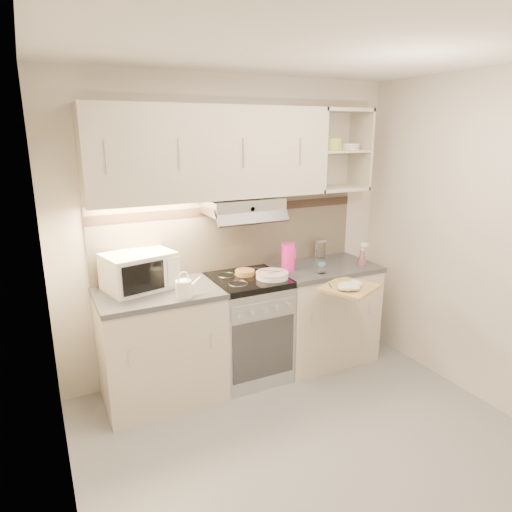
# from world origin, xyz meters

# --- Properties ---
(ground) EXTENTS (3.00, 3.00, 0.00)m
(ground) POSITION_xyz_m (0.00, 0.00, 0.00)
(ground) COLOR gray
(ground) RESTS_ON ground
(room_shell) EXTENTS (3.04, 2.84, 2.52)m
(room_shell) POSITION_xyz_m (0.00, 0.37, 1.63)
(room_shell) COLOR beige
(room_shell) RESTS_ON ground
(base_cabinet_left) EXTENTS (0.90, 0.60, 0.86)m
(base_cabinet_left) POSITION_xyz_m (-0.75, 1.10, 0.43)
(base_cabinet_left) COLOR beige
(base_cabinet_left) RESTS_ON ground
(worktop_left) EXTENTS (0.92, 0.62, 0.04)m
(worktop_left) POSITION_xyz_m (-0.75, 1.10, 0.88)
(worktop_left) COLOR #47474C
(worktop_left) RESTS_ON base_cabinet_left
(base_cabinet_right) EXTENTS (0.90, 0.60, 0.86)m
(base_cabinet_right) POSITION_xyz_m (0.75, 1.10, 0.43)
(base_cabinet_right) COLOR beige
(base_cabinet_right) RESTS_ON ground
(worktop_right) EXTENTS (0.92, 0.62, 0.04)m
(worktop_right) POSITION_xyz_m (0.75, 1.10, 0.88)
(worktop_right) COLOR #47474C
(worktop_right) RESTS_ON base_cabinet_right
(electric_range) EXTENTS (0.60, 0.60, 0.90)m
(electric_range) POSITION_xyz_m (0.00, 1.10, 0.45)
(electric_range) COLOR #B7B7BC
(electric_range) RESTS_ON ground
(microwave) EXTENTS (0.57, 0.47, 0.28)m
(microwave) POSITION_xyz_m (-0.86, 1.22, 1.04)
(microwave) COLOR silver
(microwave) RESTS_ON worktop_left
(watering_can) EXTENTS (0.22, 0.14, 0.20)m
(watering_can) POSITION_xyz_m (-0.61, 0.88, 0.97)
(watering_can) COLOR white
(watering_can) RESTS_ON worktop_left
(plate_stack) EXTENTS (0.27, 0.27, 0.06)m
(plate_stack) POSITION_xyz_m (0.17, 0.99, 0.93)
(plate_stack) COLOR white
(plate_stack) RESTS_ON electric_range
(bread_loaf) EXTENTS (0.17, 0.17, 0.04)m
(bread_loaf) POSITION_xyz_m (0.01, 1.17, 0.92)
(bread_loaf) COLOR #A06A45
(bread_loaf) RESTS_ON electric_range
(pink_pitcher) EXTENTS (0.12, 0.12, 0.23)m
(pink_pitcher) POSITION_xyz_m (0.41, 1.14, 1.02)
(pink_pitcher) COLOR #FF25A2
(pink_pitcher) RESTS_ON worktop_right
(glass_jar) EXTENTS (0.10, 0.10, 0.20)m
(glass_jar) POSITION_xyz_m (0.83, 1.27, 1.00)
(glass_jar) COLOR silver
(glass_jar) RESTS_ON worktop_right
(spice_jar) EXTENTS (0.06, 0.06, 0.09)m
(spice_jar) POSITION_xyz_m (0.60, 0.91, 0.95)
(spice_jar) COLOR white
(spice_jar) RESTS_ON worktop_right
(spray_bottle) EXTENTS (0.09, 0.09, 0.23)m
(spray_bottle) POSITION_xyz_m (1.05, 0.94, 0.99)
(spray_bottle) COLOR pink
(spray_bottle) RESTS_ON worktop_right
(cutting_board) EXTENTS (0.53, 0.51, 0.02)m
(cutting_board) POSITION_xyz_m (0.64, 0.58, 0.87)
(cutting_board) COLOR #A47757
(cutting_board) RESTS_ON base_cabinet_right
(dish_towel) EXTENTS (0.28, 0.26, 0.06)m
(dish_towel) POSITION_xyz_m (0.60, 0.54, 0.91)
(dish_towel) COLOR beige
(dish_towel) RESTS_ON cutting_board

